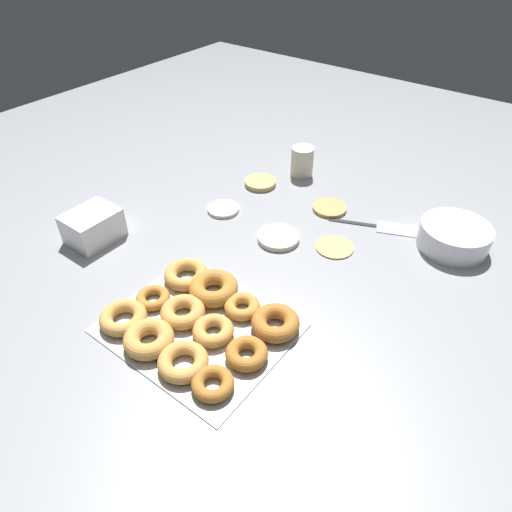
# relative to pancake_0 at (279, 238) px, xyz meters

# --- Properties ---
(ground_plane) EXTENTS (3.00, 3.00, 0.00)m
(ground_plane) POSITION_rel_pancake_0_xyz_m (-0.00, -0.02, -0.01)
(ground_plane) COLOR gray
(pancake_0) EXTENTS (0.12, 0.12, 0.02)m
(pancake_0) POSITION_rel_pancake_0_xyz_m (0.00, 0.00, 0.00)
(pancake_0) COLOR beige
(pancake_0) RESTS_ON ground_plane
(pancake_1) EXTENTS (0.10, 0.10, 0.01)m
(pancake_1) POSITION_rel_pancake_0_xyz_m (0.14, 0.06, -0.00)
(pancake_1) COLOR tan
(pancake_1) RESTS_ON ground_plane
(pancake_2) EXTENTS (0.10, 0.10, 0.01)m
(pancake_2) POSITION_rel_pancake_0_xyz_m (-0.22, 0.02, -0.00)
(pancake_2) COLOR silver
(pancake_2) RESTS_ON ground_plane
(pancake_3) EXTENTS (0.10, 0.10, 0.01)m
(pancake_3) POSITION_rel_pancake_0_xyz_m (0.03, 0.22, -0.00)
(pancake_3) COLOR tan
(pancake_3) RESTS_ON ground_plane
(pancake_4) EXTENTS (0.10, 0.10, 0.02)m
(pancake_4) POSITION_rel_pancake_0_xyz_m (-0.23, 0.21, 0.00)
(pancake_4) COLOR tan
(pancake_4) RESTS_ON ground_plane
(donut_tray) EXTENTS (0.39, 0.32, 0.05)m
(donut_tray) POSITION_rel_pancake_0_xyz_m (0.04, -0.37, 0.01)
(donut_tray) COLOR silver
(donut_tray) RESTS_ON ground_plane
(batter_bowl) EXTENTS (0.19, 0.19, 0.07)m
(batter_bowl) POSITION_rel_pancake_0_xyz_m (0.39, 0.26, 0.03)
(batter_bowl) COLOR white
(batter_bowl) RESTS_ON ground_plane
(container_stack) EXTENTS (0.11, 0.14, 0.09)m
(container_stack) POSITION_rel_pancake_0_xyz_m (-0.41, -0.31, 0.04)
(container_stack) COLOR white
(container_stack) RESTS_ON ground_plane
(paper_cup) EXTENTS (0.08, 0.08, 0.10)m
(paper_cup) POSITION_rel_pancake_0_xyz_m (-0.15, 0.35, 0.04)
(paper_cup) COLOR beige
(paper_cup) RESTS_ON ground_plane
(spatula) EXTENTS (0.25, 0.13, 0.01)m
(spatula) POSITION_rel_pancake_0_xyz_m (0.21, 0.24, -0.01)
(spatula) COLOR black
(spatula) RESTS_ON ground_plane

